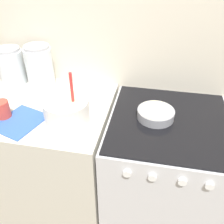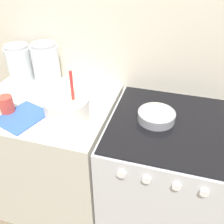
{
  "view_description": "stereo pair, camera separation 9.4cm",
  "coord_description": "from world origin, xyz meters",
  "px_view_note": "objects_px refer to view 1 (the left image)",
  "views": [
    {
      "loc": [
        0.25,
        -0.8,
        1.71
      ],
      "look_at": [
        0.04,
        0.29,
        0.93
      ],
      "focal_mm": 40.0,
      "sensor_mm": 36.0,
      "label": 1
    },
    {
      "loc": [
        0.34,
        -0.78,
        1.71
      ],
      "look_at": [
        0.04,
        0.29,
        0.93
      ],
      "focal_mm": 40.0,
      "sensor_mm": 36.0,
      "label": 2
    }
  ],
  "objects_px": {
    "storage_jar_left": "(12,68)",
    "storage_jar_middle": "(40,69)",
    "mixing_bowl": "(67,110)",
    "tin_can": "(2,110)",
    "baking_pan": "(156,114)",
    "stove": "(161,174)"
  },
  "relations": [
    {
      "from": "stove",
      "to": "mixing_bowl",
      "type": "distance_m",
      "value": 0.77
    },
    {
      "from": "tin_can",
      "to": "storage_jar_middle",
      "type": "bearing_deg",
      "value": 81.56
    },
    {
      "from": "storage_jar_left",
      "to": "mixing_bowl",
      "type": "bearing_deg",
      "value": -34.76
    },
    {
      "from": "storage_jar_middle",
      "to": "tin_can",
      "type": "bearing_deg",
      "value": -98.44
    },
    {
      "from": "stove",
      "to": "baking_pan",
      "type": "relative_size",
      "value": 4.29
    },
    {
      "from": "baking_pan",
      "to": "tin_can",
      "type": "height_order",
      "value": "tin_can"
    },
    {
      "from": "mixing_bowl",
      "to": "storage_jar_middle",
      "type": "relative_size",
      "value": 1.07
    },
    {
      "from": "mixing_bowl",
      "to": "storage_jar_middle",
      "type": "distance_m",
      "value": 0.47
    },
    {
      "from": "stove",
      "to": "tin_can",
      "type": "bearing_deg",
      "value": -170.56
    },
    {
      "from": "storage_jar_left",
      "to": "storage_jar_middle",
      "type": "bearing_deg",
      "value": 0.0
    },
    {
      "from": "storage_jar_middle",
      "to": "tin_can",
      "type": "distance_m",
      "value": 0.4
    },
    {
      "from": "mixing_bowl",
      "to": "baking_pan",
      "type": "xyz_separation_m",
      "value": [
        0.47,
        0.13,
        -0.05
      ]
    },
    {
      "from": "baking_pan",
      "to": "mixing_bowl",
      "type": "bearing_deg",
      "value": -164.92
    },
    {
      "from": "mixing_bowl",
      "to": "baking_pan",
      "type": "relative_size",
      "value": 1.45
    },
    {
      "from": "stove",
      "to": "storage_jar_left",
      "type": "distance_m",
      "value": 1.22
    },
    {
      "from": "mixing_bowl",
      "to": "tin_can",
      "type": "distance_m",
      "value": 0.36
    },
    {
      "from": "mixing_bowl",
      "to": "storage_jar_left",
      "type": "xyz_separation_m",
      "value": [
        -0.51,
        0.35,
        0.03
      ]
    },
    {
      "from": "mixing_bowl",
      "to": "storage_jar_left",
      "type": "bearing_deg",
      "value": 145.24
    },
    {
      "from": "baking_pan",
      "to": "storage_jar_middle",
      "type": "xyz_separation_m",
      "value": [
        -0.77,
        0.23,
        0.09
      ]
    },
    {
      "from": "stove",
      "to": "storage_jar_middle",
      "type": "height_order",
      "value": "storage_jar_middle"
    },
    {
      "from": "tin_can",
      "to": "stove",
      "type": "bearing_deg",
      "value": 9.44
    },
    {
      "from": "storage_jar_left",
      "to": "storage_jar_middle",
      "type": "relative_size",
      "value": 0.89
    }
  ]
}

